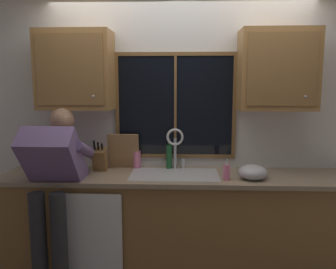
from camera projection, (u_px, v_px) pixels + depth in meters
The scene contains 21 objects.
back_wall at pixel (180, 131), 3.41m from camera, with size 5.58×0.12×2.55m, color silver.
window_glass at pixel (175, 106), 3.31m from camera, with size 1.10×0.02×0.95m, color black.
window_frame_top at pixel (176, 54), 3.23m from camera, with size 1.17×0.02×0.04m, color brown.
window_frame_bottom at pixel (175, 156), 3.37m from camera, with size 1.17×0.02×0.04m, color brown.
window_frame_left at pixel (117, 106), 3.32m from camera, with size 0.04×0.02×0.95m, color brown.
window_frame_right at pixel (234, 106), 3.27m from camera, with size 0.04×0.02×0.95m, color brown.
window_mullion_center at pixel (175, 106), 3.30m from camera, with size 0.02×0.02×0.95m, color brown.
lower_cabinet_run at pixel (180, 224), 3.19m from camera, with size 3.18×0.58×0.88m, color olive.
countertop at pixel (180, 177), 3.10m from camera, with size 3.24×0.62×0.04m, color gray.
dishwasher_front at pixel (87, 236), 2.90m from camera, with size 0.60×0.02×0.74m, color white.
upper_cabinet_left at pixel (75, 70), 3.14m from camera, with size 0.68×0.36×0.72m.
upper_cabinet_right at pixel (277, 70), 3.06m from camera, with size 0.68×0.36×0.72m.
sink at pixel (174, 185), 3.12m from camera, with size 0.80×0.46×0.21m.
faucet at pixel (176, 144), 3.25m from camera, with size 0.18×0.09×0.40m.
person_standing at pixel (54, 179), 2.86m from camera, with size 0.53×0.71×1.52m.
knife_block at pixel (100, 160), 3.23m from camera, with size 0.12×0.18×0.32m.
cutting_board at pixel (124, 151), 3.32m from camera, with size 0.30×0.02×0.35m, color #997047.
mixing_bowl at pixel (253, 172), 2.96m from camera, with size 0.26×0.26×0.13m, color #B7B7BC.
soap_dispenser at pixel (227, 172), 2.92m from camera, with size 0.06×0.07×0.19m.
bottle_green_glass at pixel (137, 159), 3.35m from camera, with size 0.08×0.08×0.22m.
bottle_tall_clear at pixel (169, 156), 3.32m from camera, with size 0.06×0.06×0.30m.
Camera 1 is at (0.02, -3.32, 1.74)m, focal length 36.53 mm.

